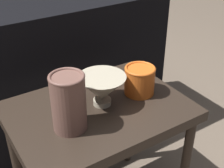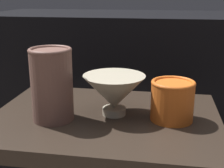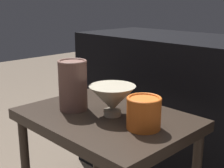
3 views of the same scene
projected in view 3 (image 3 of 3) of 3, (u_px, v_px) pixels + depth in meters
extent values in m
cube|color=#2D231C|center=(106.00, 119.00, 1.16)|extent=(0.63, 0.46, 0.04)
cylinder|color=#2D231C|center=(96.00, 147.00, 1.55)|extent=(0.04, 0.04, 0.52)
cube|color=black|center=(190.00, 115.00, 1.60)|extent=(1.23, 0.50, 0.79)
cylinder|color=#B2A88E|center=(112.00, 113.00, 1.14)|extent=(0.06, 0.06, 0.02)
cone|color=#B2A88E|center=(112.00, 98.00, 1.13)|extent=(0.17, 0.17, 0.09)
cylinder|color=brown|center=(73.00, 86.00, 1.19)|extent=(0.11, 0.11, 0.19)
torus|color=brown|center=(72.00, 62.00, 1.16)|extent=(0.11, 0.11, 0.01)
cylinder|color=orange|center=(144.00, 113.00, 1.02)|extent=(0.11, 0.11, 0.10)
torus|color=orange|center=(145.00, 99.00, 1.00)|extent=(0.12, 0.12, 0.01)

